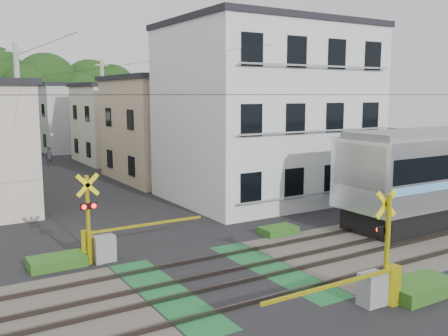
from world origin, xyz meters
TOP-DOWN VIEW (x-y plane):
  - ground at (0.00, 0.00)m, footprint 120.00×120.00m
  - track_bed at (0.00, 0.00)m, footprint 120.00×120.00m
  - crossing_signal_near at (2.59, -3.65)m, footprint 4.74×0.65m
  - crossing_signal_far at (-2.59, 3.65)m, footprint 4.74×0.65m
  - apartment_block at (8.50, 9.49)m, footprint 10.20×8.36m
  - houses_row at (0.25, 25.92)m, footprint 22.07×31.35m
  - catenary at (6.00, 0.03)m, footprint 60.00×5.04m
  - utility_poles at (-1.05, 23.01)m, footprint 7.90×42.00m
  - pedestrian at (1.08, 28.15)m, footprint 0.64×0.50m
  - weed_patches at (1.76, -0.09)m, footprint 10.25×8.80m

SIDE VIEW (x-z plane):
  - ground at x=0.00m, z-range 0.00..0.00m
  - track_bed at x=0.00m, z-range -0.03..0.11m
  - weed_patches at x=1.76m, z-range -0.02..0.38m
  - crossing_signal_near at x=2.59m, z-range -0.83..2.25m
  - crossing_signal_far at x=-2.59m, z-range -0.83..2.25m
  - pedestrian at x=1.08m, z-range 0.00..1.56m
  - houses_row at x=0.25m, z-range -0.16..6.64m
  - catenary at x=6.00m, z-range 0.20..7.20m
  - utility_poles at x=-1.05m, z-range 0.08..8.08m
  - apartment_block at x=8.50m, z-range 0.01..9.31m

